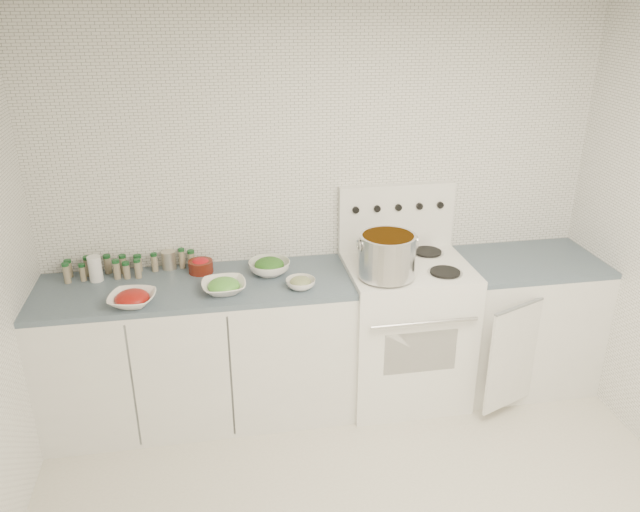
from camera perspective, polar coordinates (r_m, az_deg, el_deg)
The scene contains 13 objects.
room_walls at distance 2.48m, azimuth 6.44°, elevation 0.77°, with size 3.54×3.04×2.52m.
counter_left at distance 3.96m, azimuth -10.90°, elevation -8.44°, with size 1.85×0.62×0.90m.
stove at distance 4.10m, azimuth 7.68°, elevation -6.31°, with size 0.76×0.70×1.36m.
counter_right at distance 4.42m, azimuth 17.92°, elevation -5.67°, with size 0.89×0.78×0.90m.
stock_pot at distance 3.65m, azimuth 6.17°, elevation 0.19°, with size 0.35×0.33×0.25m.
bowl_tomato at distance 3.59m, azimuth -16.79°, elevation -3.74°, with size 0.30×0.30×0.08m.
bowl_snowpea at distance 3.62m, azimuth -8.79°, elevation -2.73°, with size 0.27×0.27×0.08m.
bowl_broccoli at distance 3.81m, azimuth -4.65°, elevation -0.94°, with size 0.28×0.28×0.10m.
bowl_zucchini at distance 3.62m, azimuth -1.79°, elevation -2.47°, with size 0.23×0.23×0.07m.
bowl_pepper at distance 3.88m, azimuth -10.85°, elevation -0.85°, with size 0.15×0.15×0.09m.
salt_canister at distance 3.92m, azimuth -19.86°, elevation -1.10°, with size 0.08×0.08×0.16m, color white.
tin_can at distance 3.97m, azimuth -13.66°, elevation -0.36°, with size 0.09×0.09×0.11m, color #B8AE9B.
spice_cluster at distance 3.96m, azimuth -17.72°, elevation -0.85°, with size 0.77×0.15×0.13m.
Camera 1 is at (-0.67, -2.20, 2.50)m, focal length 35.00 mm.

